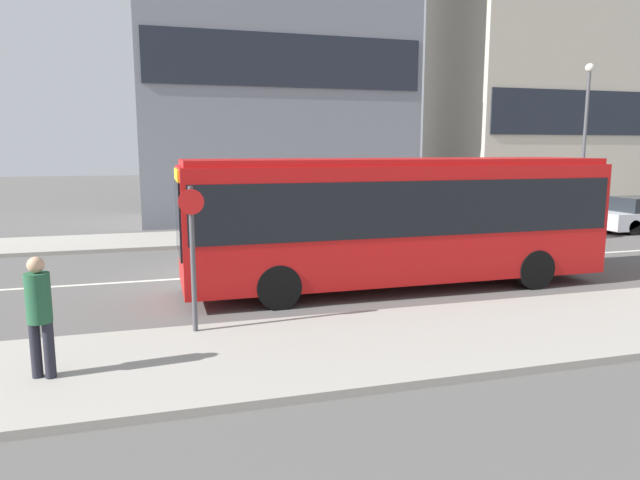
{
  "coord_description": "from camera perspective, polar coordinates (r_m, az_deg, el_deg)",
  "views": [
    {
      "loc": [
        -1.48,
        -14.93,
        3.38
      ],
      "look_at": [
        2.26,
        -2.04,
        1.2
      ],
      "focal_mm": 32.0,
      "sensor_mm": 36.0,
      "label": 1
    }
  ],
  "objects": [
    {
      "name": "apartment_block_right_tower",
      "position": [
        35.58,
        22.35,
        18.12
      ],
      "size": [
        12.22,
        6.75,
        18.6
      ],
      "color": "beige",
      "rests_on": "ground_plane"
    },
    {
      "name": "city_bus",
      "position": [
        13.85,
        7.62,
        2.59
      ],
      "size": [
        10.23,
        2.49,
        3.12
      ],
      "rotation": [
        0.0,
        0.0,
        -0.07
      ],
      "color": "red",
      "rests_on": "ground_plane"
    },
    {
      "name": "sidewalk_far",
      "position": [
        21.49,
        -12.05,
        0.13
      ],
      "size": [
        44.0,
        3.5,
        0.13
      ],
      "color": "#A39E93",
      "rests_on": "ground_plane"
    },
    {
      "name": "pedestrian_near_stop",
      "position": [
        8.97,
        -26.27,
        -6.26
      ],
      "size": [
        0.34,
        0.34,
        1.76
      ],
      "rotation": [
        0.0,
        0.0,
        2.77
      ],
      "color": "#23232D",
      "rests_on": "sidewalk_near"
    },
    {
      "name": "lane_centerline",
      "position": [
        15.38,
        -10.3,
        -3.62
      ],
      "size": [
        41.8,
        0.16,
        0.01
      ],
      "color": "silver",
      "rests_on": "ground_plane"
    },
    {
      "name": "sidewalk_near",
      "position": [
        9.4,
        -6.24,
        -11.47
      ],
      "size": [
        44.0,
        3.5,
        0.13
      ],
      "color": "#A39E93",
      "rests_on": "ground_plane"
    },
    {
      "name": "ground_plane",
      "position": [
        15.38,
        -10.3,
        -3.63
      ],
      "size": [
        120.0,
        120.0,
        0.0
      ],
      "primitive_type": "plane",
      "color": "#595654"
    },
    {
      "name": "street_lamp",
      "position": [
        26.71,
        25.01,
        10.17
      ],
      "size": [
        0.36,
        0.36,
        6.68
      ],
      "color": "#4C4C51",
      "rests_on": "sidewalk_far"
    },
    {
      "name": "parked_car_0",
      "position": [
        23.05,
        20.63,
        1.79
      ],
      "size": [
        4.69,
        1.89,
        1.34
      ],
      "color": "maroon",
      "rests_on": "ground_plane"
    },
    {
      "name": "bus_stop_sign",
      "position": [
        10.22,
        -12.62,
        -0.75
      ],
      "size": [
        0.44,
        0.12,
        2.6
      ],
      "color": "#4C4C51",
      "rests_on": "sidewalk_near"
    }
  ]
}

